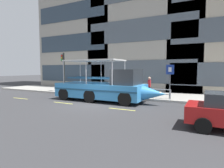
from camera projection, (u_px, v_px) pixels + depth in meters
ground_plane at (96, 104)px, 13.55m from camera, size 120.00×120.00×0.00m
sidewalk at (126, 94)px, 18.51m from camera, size 32.00×4.80×0.18m
curb_edge at (115, 97)px, 16.30m from camera, size 32.00×0.18×0.18m
lane_centreline at (90, 106)px, 12.86m from camera, size 25.80×0.12×0.01m
curb_guardrail at (109, 89)px, 16.91m from camera, size 10.89×0.09×0.78m
traffic_light_pole at (64, 68)px, 19.79m from camera, size 0.24×0.46×4.07m
parking_sign at (170, 76)px, 14.69m from camera, size 0.60×0.12×2.69m
duck_tour_boat at (106, 88)px, 14.75m from camera, size 9.00×2.62×3.27m
pedestrian_near_bow at (149, 85)px, 16.04m from camera, size 0.23×0.49×1.69m
pedestrian_mid_left at (118, 83)px, 18.06m from camera, size 0.45×0.26×1.62m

